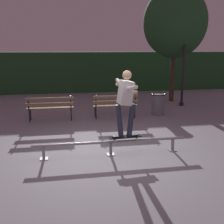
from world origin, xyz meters
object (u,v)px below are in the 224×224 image
park_bench_leftmost (50,106)px  lamp_post_right (185,48)px  park_bench_left_center (115,103)px  trash_can (158,104)px  skateboard (125,137)px  tree_far_right (175,23)px  skateboarder (126,98)px  grind_rail (111,144)px

park_bench_leftmost → lamp_post_right: (5.57, 1.69, 1.94)m
park_bench_left_center → trash_can: park_bench_left_center is taller
skateboard → lamp_post_right: lamp_post_right is taller
park_bench_left_center → tree_far_right: bearing=40.5°
park_bench_leftmost → tree_far_right: tree_far_right is taller
tree_far_right → park_bench_leftmost: bearing=-153.3°
trash_can → skateboarder: bearing=-119.9°
grind_rail → tree_far_right: size_ratio=0.71×
park_bench_leftmost → tree_far_right: 6.89m
park_bench_left_center → trash_can: size_ratio=2.00×
grind_rail → trash_can: bearing=56.2°
skateboarder → tree_far_right: size_ratio=0.30×
grind_rail → skateboarder: skateboarder is taller
skateboarder → park_bench_leftmost: skateboarder is taller
grind_rail → skateboard: size_ratio=4.59×
tree_far_right → lamp_post_right: 1.54m
park_bench_left_center → grind_rail: bearing=-102.4°
park_bench_leftmost → tree_far_right: bearing=26.7°
skateboard → skateboarder: bearing=5.7°
lamp_post_right → trash_can: (-1.60, -1.46, -2.07)m
park_bench_left_center → park_bench_leftmost: bearing=180.0°
grind_rail → lamp_post_right: (4.05, 5.12, 2.22)m
park_bench_leftmost → lamp_post_right: size_ratio=0.41×
park_bench_leftmost → tree_far_right: (5.53, 2.78, 3.04)m
lamp_post_right → grind_rail: bearing=-128.3°
tree_far_right → lamp_post_right: bearing=-87.8°
skateboarder → tree_far_right: tree_far_right is taller
skateboarder → lamp_post_right: (3.70, 5.12, 1.13)m
skateboarder → park_bench_left_center: size_ratio=0.97×
grind_rail → skateboarder: size_ratio=2.34×
grind_rail → park_bench_left_center: (0.75, 3.43, 0.27)m
skateboard → trash_can: bearing=60.1°
skateboarder → park_bench_leftmost: bearing=118.6°
grind_rail → skateboarder: bearing=0.0°
skateboard → trash_can: (2.10, 3.66, -0.01)m
grind_rail → skateboard: (0.35, -0.00, 0.15)m
lamp_post_right → park_bench_leftmost: bearing=-163.1°
park_bench_leftmost → lamp_post_right: lamp_post_right is taller
tree_far_right → lamp_post_right: tree_far_right is taller
tree_far_right → skateboarder: bearing=-120.5°
grind_rail → skateboard: bearing=-0.0°
skateboard → park_bench_left_center: (0.41, 3.43, 0.12)m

